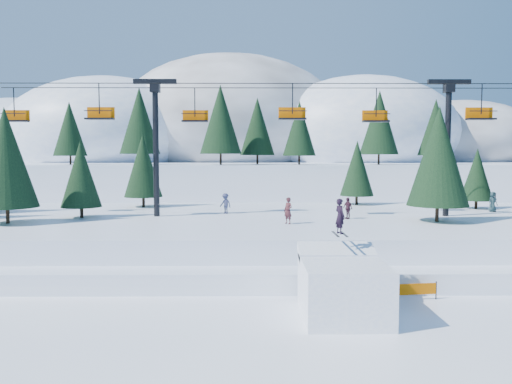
{
  "coord_description": "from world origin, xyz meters",
  "views": [
    {
      "loc": [
        -1.8,
        -19.66,
        7.04
      ],
      "look_at": [
        -1.57,
        6.0,
        5.2
      ],
      "focal_mm": 35.0,
      "sensor_mm": 36.0,
      "label": 1
    }
  ],
  "objects": [
    {
      "name": "jump_kicker",
      "position": [
        2.22,
        1.92,
        1.32
      ],
      "size": [
        3.59,
        4.9,
        5.08
      ],
      "color": "white",
      "rests_on": "ground"
    },
    {
      "name": "mountain_ridge",
      "position": [
        -5.09,
        73.34,
        9.64
      ],
      "size": [
        119.0,
        60.0,
        26.46
      ],
      "color": "white",
      "rests_on": "ground"
    },
    {
      "name": "ground",
      "position": [
        0.0,
        0.0,
        0.0
      ],
      "size": [
        160.0,
        160.0,
        0.0
      ],
      "primitive_type": "plane",
      "color": "white",
      "rests_on": "ground"
    },
    {
      "name": "chairlift",
      "position": [
        0.73,
        18.05,
        9.32
      ],
      "size": [
        46.08,
        3.21,
        10.28
      ],
      "color": "black",
      "rests_on": "mid_shelf"
    },
    {
      "name": "conifer_stand",
      "position": [
        4.7,
        17.8,
        6.9
      ],
      "size": [
        61.08,
        16.64,
        9.14
      ],
      "color": "black",
      "rests_on": "mid_shelf"
    },
    {
      "name": "distant_skiers",
      "position": [
        4.34,
        18.19,
        3.32
      ],
      "size": [
        22.86,
        7.84,
        1.78
      ],
      "color": "#4A2226",
      "rests_on": "mid_shelf"
    },
    {
      "name": "berm",
      "position": [
        0.0,
        8.0,
        0.55
      ],
      "size": [
        70.0,
        6.0,
        1.1
      ],
      "primitive_type": "cube",
      "color": "white",
      "rests_on": "ground"
    },
    {
      "name": "mid_shelf",
      "position": [
        0.0,
        18.0,
        1.25
      ],
      "size": [
        70.0,
        22.0,
        2.5
      ],
      "primitive_type": "cube",
      "color": "white",
      "rests_on": "ground"
    },
    {
      "name": "banner_near",
      "position": [
        5.9,
        4.23,
        0.54
      ],
      "size": [
        2.84,
        0.41,
        0.9
      ],
      "color": "black",
      "rests_on": "ground"
    }
  ]
}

